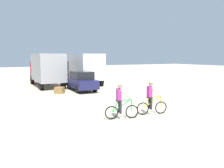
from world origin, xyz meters
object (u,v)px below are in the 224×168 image
(box_truck_avon_van, at_px, (84,67))
(sedan_parked, at_px, (81,81))
(cyclist_cowboy_hat, at_px, (151,99))
(box_truck_grey_hauler, at_px, (47,68))
(supply_crate, at_px, (59,90))
(cyclist_orange_shirt, at_px, (121,102))

(box_truck_avon_van, relative_size, sedan_parked, 1.61)
(box_truck_avon_van, height_order, cyclist_cowboy_hat, box_truck_avon_van)
(box_truck_grey_hauler, bearing_deg, supply_crate, -89.98)
(box_truck_grey_hauler, xyz_separation_m, cyclist_orange_shirt, (0.66, -13.90, -1.03))
(sedan_parked, height_order, cyclist_cowboy_hat, cyclist_cowboy_hat)
(sedan_parked, height_order, cyclist_orange_shirt, cyclist_orange_shirt)
(box_truck_grey_hauler, height_order, cyclist_orange_shirt, box_truck_grey_hauler)
(cyclist_orange_shirt, bearing_deg, cyclist_cowboy_hat, -0.72)
(box_truck_grey_hauler, relative_size, cyclist_cowboy_hat, 3.72)
(sedan_parked, distance_m, supply_crate, 2.28)
(cyclist_cowboy_hat, relative_size, supply_crate, 2.48)
(box_truck_avon_van, distance_m, cyclist_orange_shirt, 14.42)
(box_truck_avon_van, distance_m, supply_crate, 6.62)
(sedan_parked, relative_size, cyclist_orange_shirt, 2.32)
(box_truck_avon_van, bearing_deg, supply_crate, -130.10)
(cyclist_orange_shirt, relative_size, cyclist_cowboy_hat, 1.00)
(cyclist_orange_shirt, distance_m, supply_crate, 9.09)
(box_truck_grey_hauler, xyz_separation_m, sedan_parked, (2.15, -4.38, -0.99))
(box_truck_avon_van, xyz_separation_m, cyclist_orange_shirt, (-3.48, -13.96, -1.03))
(box_truck_avon_van, xyz_separation_m, cyclist_cowboy_hat, (-1.61, -13.98, -1.03))
(cyclist_cowboy_hat, bearing_deg, supply_crate, 105.53)
(supply_crate, bearing_deg, cyclist_cowboy_hat, -74.47)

